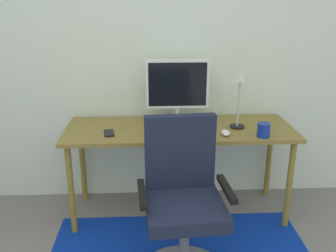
{
  "coord_description": "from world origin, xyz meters",
  "views": [
    {
      "loc": [
        0.13,
        -0.77,
        1.63
      ],
      "look_at": [
        0.25,
        1.58,
        0.82
      ],
      "focal_mm": 39.41,
      "sensor_mm": 36.0,
      "label": 1
    }
  ],
  "objects_px": {
    "desk": "(180,136)",
    "desk_lamp": "(240,89)",
    "cell_phone": "(109,133)",
    "monitor": "(177,86)",
    "computer_mouse": "(225,133)",
    "office_chair": "(183,218)",
    "keyboard": "(179,135)",
    "coffee_cup": "(264,130)"
  },
  "relations": [
    {
      "from": "desk",
      "to": "desk_lamp",
      "type": "xyz_separation_m",
      "value": [
        0.43,
        -0.02,
        0.36
      ]
    },
    {
      "from": "cell_phone",
      "to": "desk_lamp",
      "type": "xyz_separation_m",
      "value": [
        0.95,
        0.09,
        0.29
      ]
    },
    {
      "from": "monitor",
      "to": "desk_lamp",
      "type": "bearing_deg",
      "value": -22.38
    },
    {
      "from": "computer_mouse",
      "to": "desk_lamp",
      "type": "relative_size",
      "value": 0.25
    },
    {
      "from": "computer_mouse",
      "to": "office_chair",
      "type": "distance_m",
      "value": 0.73
    },
    {
      "from": "desk",
      "to": "office_chair",
      "type": "bearing_deg",
      "value": -92.76
    },
    {
      "from": "desk",
      "to": "desk_lamp",
      "type": "relative_size",
      "value": 4.08
    },
    {
      "from": "desk_lamp",
      "to": "desk",
      "type": "bearing_deg",
      "value": 177.18
    },
    {
      "from": "keyboard",
      "to": "office_chair",
      "type": "bearing_deg",
      "value": -91.51
    },
    {
      "from": "computer_mouse",
      "to": "desk_lamp",
      "type": "bearing_deg",
      "value": 52.12
    },
    {
      "from": "keyboard",
      "to": "coffee_cup",
      "type": "xyz_separation_m",
      "value": [
        0.59,
        -0.05,
        0.04
      ]
    },
    {
      "from": "desk",
      "to": "keyboard",
      "type": "height_order",
      "value": "keyboard"
    },
    {
      "from": "computer_mouse",
      "to": "office_chair",
      "type": "bearing_deg",
      "value": -121.98
    },
    {
      "from": "monitor",
      "to": "office_chair",
      "type": "relative_size",
      "value": 0.48
    },
    {
      "from": "coffee_cup",
      "to": "cell_phone",
      "type": "xyz_separation_m",
      "value": [
        -1.09,
        0.11,
        -0.04
      ]
    },
    {
      "from": "cell_phone",
      "to": "monitor",
      "type": "bearing_deg",
      "value": 18.71
    },
    {
      "from": "computer_mouse",
      "to": "coffee_cup",
      "type": "xyz_separation_m",
      "value": [
        0.26,
        -0.05,
        0.03
      ]
    },
    {
      "from": "monitor",
      "to": "coffee_cup",
      "type": "relative_size",
      "value": 4.9
    },
    {
      "from": "coffee_cup",
      "to": "office_chair",
      "type": "xyz_separation_m",
      "value": [
        -0.6,
        -0.51,
        -0.36
      ]
    },
    {
      "from": "keyboard",
      "to": "office_chair",
      "type": "relative_size",
      "value": 0.43
    },
    {
      "from": "cell_phone",
      "to": "desk_lamp",
      "type": "distance_m",
      "value": 1.0
    },
    {
      "from": "office_chair",
      "to": "desk",
      "type": "bearing_deg",
      "value": 82.97
    },
    {
      "from": "coffee_cup",
      "to": "monitor",
      "type": "bearing_deg",
      "value": 146.37
    },
    {
      "from": "desk",
      "to": "keyboard",
      "type": "distance_m",
      "value": 0.19
    },
    {
      "from": "desk",
      "to": "computer_mouse",
      "type": "distance_m",
      "value": 0.37
    },
    {
      "from": "computer_mouse",
      "to": "cell_phone",
      "type": "xyz_separation_m",
      "value": [
        -0.83,
        0.07,
        -0.01
      ]
    },
    {
      "from": "monitor",
      "to": "computer_mouse",
      "type": "height_order",
      "value": "monitor"
    },
    {
      "from": "desk",
      "to": "keyboard",
      "type": "bearing_deg",
      "value": -96.63
    },
    {
      "from": "cell_phone",
      "to": "office_chair",
      "type": "xyz_separation_m",
      "value": [
        0.48,
        -0.62,
        -0.32
      ]
    },
    {
      "from": "coffee_cup",
      "to": "desk_lamp",
      "type": "distance_m",
      "value": 0.35
    },
    {
      "from": "keyboard",
      "to": "computer_mouse",
      "type": "height_order",
      "value": "computer_mouse"
    },
    {
      "from": "monitor",
      "to": "cell_phone",
      "type": "bearing_deg",
      "value": -152.2
    },
    {
      "from": "cell_phone",
      "to": "keyboard",
      "type": "bearing_deg",
      "value": -16.84
    },
    {
      "from": "coffee_cup",
      "to": "desk_lamp",
      "type": "xyz_separation_m",
      "value": [
        -0.14,
        0.2,
        0.25
      ]
    },
    {
      "from": "desk",
      "to": "keyboard",
      "type": "xyz_separation_m",
      "value": [
        -0.02,
        -0.18,
        0.08
      ]
    },
    {
      "from": "desk",
      "to": "computer_mouse",
      "type": "height_order",
      "value": "computer_mouse"
    },
    {
      "from": "keyboard",
      "to": "cell_phone",
      "type": "xyz_separation_m",
      "value": [
        -0.5,
        0.07,
        -0.0
      ]
    },
    {
      "from": "desk",
      "to": "computer_mouse",
      "type": "relative_size",
      "value": 16.37
    },
    {
      "from": "desk_lamp",
      "to": "office_chair",
      "type": "bearing_deg",
      "value": -123.33
    },
    {
      "from": "monitor",
      "to": "computer_mouse",
      "type": "distance_m",
      "value": 0.53
    },
    {
      "from": "coffee_cup",
      "to": "desk",
      "type": "bearing_deg",
      "value": 158.52
    },
    {
      "from": "computer_mouse",
      "to": "desk_lamp",
      "type": "xyz_separation_m",
      "value": [
        0.12,
        0.15,
        0.28
      ]
    }
  ]
}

